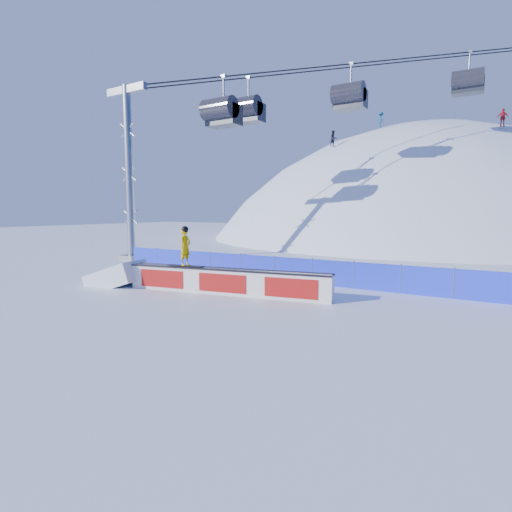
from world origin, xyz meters
The scene contains 8 objects.
ground centered at (0.00, 0.00, 0.00)m, with size 160.00×160.00×0.00m, color white.
snow_hill centered at (0.00, 42.00, -18.00)m, with size 64.00×64.00×64.00m.
safety_fence centered at (0.00, 4.50, 0.60)m, with size 22.05×0.05×1.30m.
chairlift centered at (4.74, 27.49, 16.89)m, with size 40.80×41.70×22.00m.
rail_box centered at (-1.22, 0.60, 0.53)m, with size 8.95×2.16×1.08m.
snow_ramp centered at (-6.75, -0.37, 0.00)m, with size 2.48×1.65×0.93m, color white, non-canonical shape.
snowboarder centered at (-3.07, 0.28, 1.93)m, with size 1.68×0.60×1.73m.
distant_skiers centered at (1.43, 30.44, 11.27)m, with size 21.23×8.69×7.90m.
Camera 1 is at (8.35, -12.72, 3.46)m, focal length 28.00 mm.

